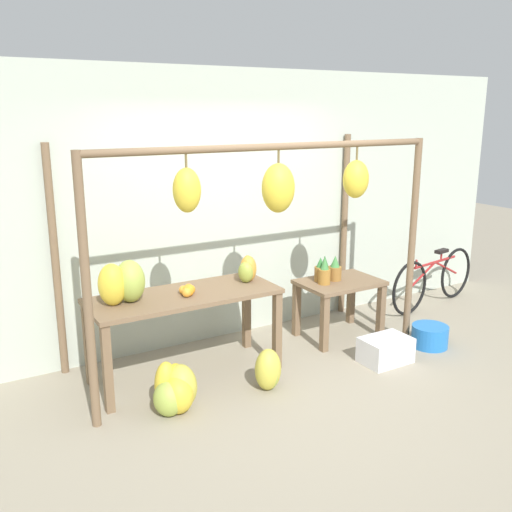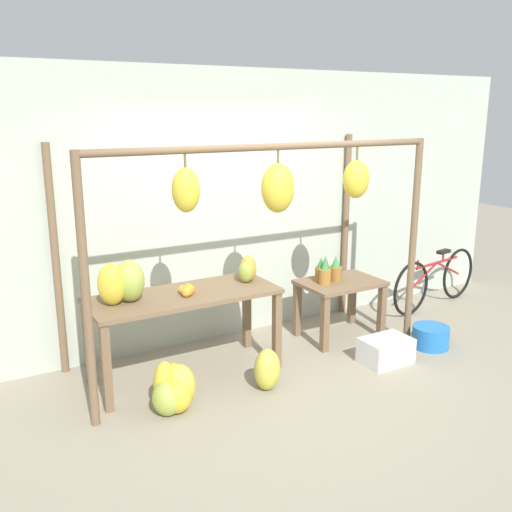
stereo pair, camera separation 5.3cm
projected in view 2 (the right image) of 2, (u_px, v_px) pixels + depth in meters
ground_plane at (298, 394)px, 4.92m from camera, size 20.00×20.00×0.00m
shop_wall_back at (216, 208)px, 5.89m from camera, size 8.00×0.08×2.80m
stall_awning at (268, 207)px, 5.04m from camera, size 3.36×1.25×2.12m
display_table_main at (184, 306)px, 5.12m from camera, size 1.71×0.68×0.79m
display_table_side at (340, 293)px, 6.07m from camera, size 0.86×0.60×0.62m
banana_pile_on_table at (122, 282)px, 4.80m from camera, size 0.45×0.31×0.37m
orange_pile at (188, 290)px, 5.06m from camera, size 0.15×0.21×0.09m
pineapple_cluster at (327, 271)px, 6.00m from camera, size 0.32×0.25×0.29m
banana_pile_ground_left at (174, 390)px, 4.64m from camera, size 0.44×0.40×0.42m
banana_pile_ground_right at (268, 369)px, 4.97m from camera, size 0.33×0.32×0.38m
fruit_crate_white at (386, 350)px, 5.52m from camera, size 0.47×0.33×0.25m
blue_bucket at (431, 337)px, 5.88m from camera, size 0.37×0.37×0.22m
parked_bicycle at (436, 279)px, 7.05m from camera, size 1.65×0.32×0.70m
papaya_pile at (247, 269)px, 5.42m from camera, size 0.23×0.23×0.25m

